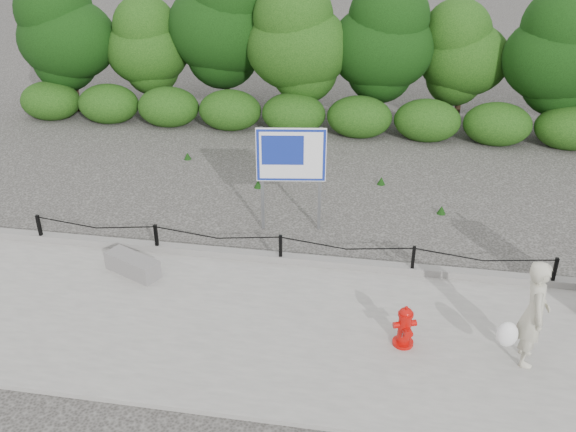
# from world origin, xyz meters

# --- Properties ---
(ground) EXTENTS (90.00, 90.00, 0.00)m
(ground) POSITION_xyz_m (0.00, 0.00, 0.00)
(ground) COLOR #2D2B28
(ground) RESTS_ON ground
(sidewalk) EXTENTS (14.00, 4.00, 0.08)m
(sidewalk) POSITION_xyz_m (0.00, -2.00, 0.04)
(sidewalk) COLOR gray
(sidewalk) RESTS_ON ground
(curb) EXTENTS (14.00, 0.22, 0.14)m
(curb) POSITION_xyz_m (0.00, 0.05, 0.15)
(curb) COLOR slate
(curb) RESTS_ON sidewalk
(chain_barrier) EXTENTS (10.06, 0.06, 0.60)m
(chain_barrier) POSITION_xyz_m (0.00, 0.00, 0.46)
(chain_barrier) COLOR black
(chain_barrier) RESTS_ON sidewalk
(treeline) EXTENTS (20.35, 3.77, 4.95)m
(treeline) POSITION_xyz_m (-0.23, 8.96, 2.57)
(treeline) COLOR black
(treeline) RESTS_ON ground
(fire_hydrant) EXTENTS (0.43, 0.43, 0.71)m
(fire_hydrant) POSITION_xyz_m (2.34, -2.10, 0.42)
(fire_hydrant) COLOR #B60A06
(fire_hydrant) RESTS_ON sidewalk
(pedestrian) EXTENTS (0.73, 0.66, 1.73)m
(pedestrian) POSITION_xyz_m (4.14, -2.16, 0.92)
(pedestrian) COLOR #B9B59F
(pedestrian) RESTS_ON sidewalk
(concrete_block) EXTENTS (1.17, 0.81, 0.35)m
(concrete_block) POSITION_xyz_m (-2.67, -0.83, 0.26)
(concrete_block) COLOR slate
(concrete_block) RESTS_ON sidewalk
(advertising_sign) EXTENTS (1.42, 0.31, 2.29)m
(advertising_sign) POSITION_xyz_m (-0.05, 1.51, 1.62)
(advertising_sign) COLOR slate
(advertising_sign) RESTS_ON ground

